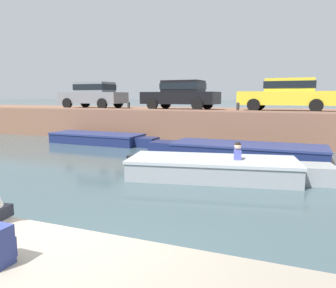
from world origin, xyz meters
The scene contains 11 objects.
ground_plane centered at (0.00, 6.04, 0.00)m, with size 400.00×400.00×0.00m, color #3D5156.
far_quay_wall centered at (0.00, 15.08, 0.79)m, with size 60.00×6.00×1.57m, color brown.
far_wall_coping centered at (0.00, 12.20, 1.61)m, with size 60.00×0.24×0.08m, color #9F6C52.
boat_moored_west_navy centered at (-6.34, 10.74, 0.25)m, with size 5.54×1.72×0.50m.
boat_moored_central_navy centered at (0.49, 10.13, 0.22)m, with size 6.98×2.00×0.44m.
motorboat_passing centered at (0.59, 6.13, 0.28)m, with size 5.69×2.62×1.05m.
car_leftmost_grey centered at (-8.88, 14.02, 2.42)m, with size 3.93×1.96×1.54m.
car_left_inner_black centered at (-3.32, 14.01, 2.42)m, with size 4.12×2.02×1.54m.
car_centre_yellow centered at (2.02, 14.01, 2.42)m, with size 4.41×2.12×1.54m.
mooring_bollard_west centered at (-5.63, 12.33, 1.81)m, with size 0.15×0.15×0.45m.
mooring_bollard_mid centered at (-0.02, 12.33, 1.81)m, with size 0.15×0.15×0.45m.
Camera 1 is at (2.52, -2.74, 2.29)m, focal length 35.00 mm.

